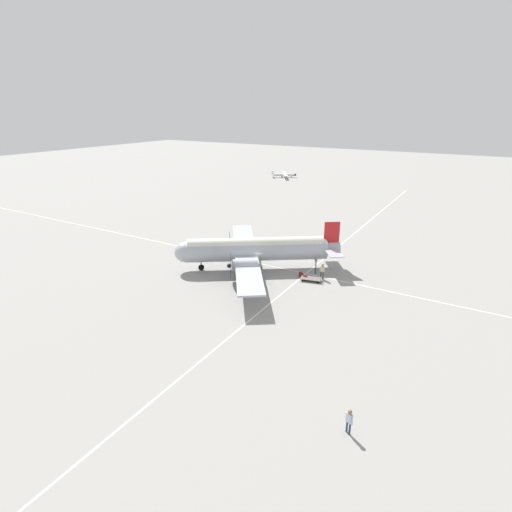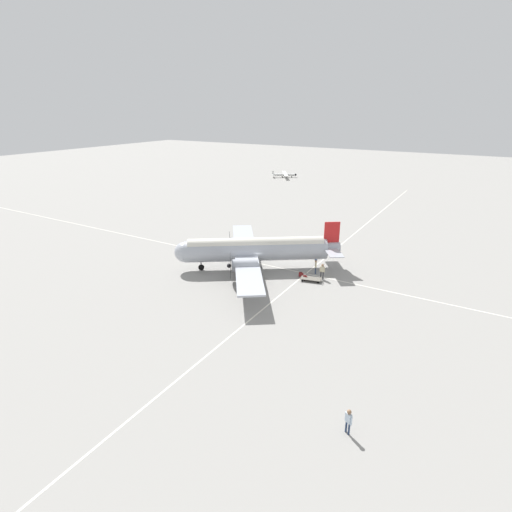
% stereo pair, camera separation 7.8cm
% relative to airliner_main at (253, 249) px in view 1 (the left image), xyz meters
% --- Properties ---
extents(ground_plane, '(300.00, 300.00, 0.00)m').
position_rel_airliner_main_xyz_m(ground_plane, '(0.33, 0.23, -2.49)').
color(ground_plane, gray).
extents(apron_line_eastwest, '(120.00, 0.16, 0.01)m').
position_rel_airliner_main_xyz_m(apron_line_eastwest, '(0.33, 1.90, -2.49)').
color(apron_line_eastwest, silver).
rests_on(apron_line_eastwest, ground_plane).
extents(apron_line_northsouth, '(0.16, 120.00, 0.01)m').
position_rel_airliner_main_xyz_m(apron_line_northsouth, '(6.20, 0.23, -2.49)').
color(apron_line_northsouth, silver).
rests_on(apron_line_northsouth, ground_plane).
extents(airliner_main, '(18.87, 20.77, 5.69)m').
position_rel_airliner_main_xyz_m(airliner_main, '(0.00, 0.00, 0.00)').
color(airliner_main, '#ADB2BC').
rests_on(airliner_main, ground_plane).
extents(crew_foreground, '(0.53, 0.36, 1.72)m').
position_rel_airliner_main_xyz_m(crew_foreground, '(18.32, -19.45, -1.44)').
color(crew_foreground, navy).
rests_on(crew_foreground, ground_plane).
extents(passenger_boarding, '(0.62, 0.29, 1.82)m').
position_rel_airliner_main_xyz_m(passenger_boarding, '(8.36, 1.40, -1.38)').
color(passenger_boarding, '#2D2D33').
rests_on(passenger_boarding, ground_plane).
extents(ramp_agent, '(0.39, 0.55, 1.77)m').
position_rel_airliner_main_xyz_m(ramp_agent, '(7.13, 2.44, -1.39)').
color(ramp_agent, navy).
rests_on(ramp_agent, ground_plane).
extents(suitcase_near_door, '(0.45, 0.14, 0.51)m').
position_rel_airliner_main_xyz_m(suitcase_near_door, '(6.76, 0.30, -2.26)').
color(suitcase_near_door, maroon).
rests_on(suitcase_near_door, ground_plane).
extents(suitcase_upright_spare, '(0.51, 0.14, 0.59)m').
position_rel_airliner_main_xyz_m(suitcase_upright_spare, '(6.08, 0.69, -2.22)').
color(suitcase_upright_spare, maroon).
rests_on(suitcase_upright_spare, ground_plane).
extents(baggage_cart, '(2.51, 1.60, 0.56)m').
position_rel_airliner_main_xyz_m(baggage_cart, '(7.55, 0.24, -2.22)').
color(baggage_cart, '#6B665B').
rests_on(baggage_cart, ground_plane).
extents(light_aircraft_distant, '(6.73, 8.45, 1.83)m').
position_rel_airliner_main_xyz_m(light_aircraft_distant, '(-27.09, 62.27, -1.71)').
color(light_aircraft_distant, white).
rests_on(light_aircraft_distant, ground_plane).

